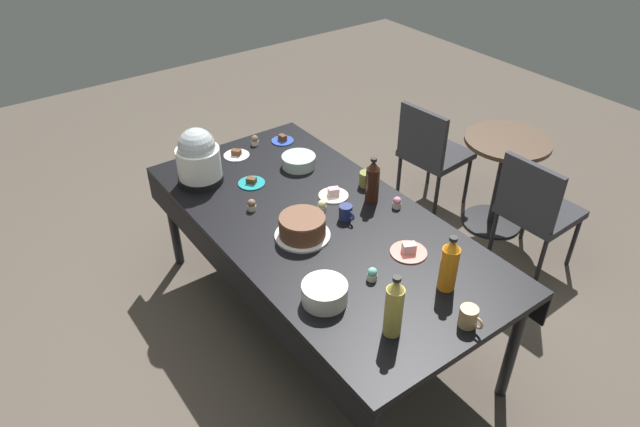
# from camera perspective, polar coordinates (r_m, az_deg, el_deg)

# --- Properties ---
(ground) EXTENTS (9.00, 9.00, 0.00)m
(ground) POSITION_cam_1_polar(r_m,az_deg,el_deg) (3.62, 0.00, -10.41)
(ground) COLOR brown
(potluck_table) EXTENTS (2.20, 1.10, 0.75)m
(potluck_table) POSITION_cam_1_polar(r_m,az_deg,el_deg) (3.17, 0.00, -1.66)
(potluck_table) COLOR black
(potluck_table) RESTS_ON ground
(frosted_layer_cake) EXTENTS (0.30, 0.30, 0.12)m
(frosted_layer_cake) POSITION_cam_1_polar(r_m,az_deg,el_deg) (2.99, -1.77, -1.36)
(frosted_layer_cake) COLOR silver
(frosted_layer_cake) RESTS_ON potluck_table
(slow_cooker) EXTENTS (0.27, 0.27, 0.35)m
(slow_cooker) POSITION_cam_1_polar(r_m,az_deg,el_deg) (3.46, -12.02, 5.45)
(slow_cooker) COLOR black
(slow_cooker) RESTS_ON potluck_table
(glass_salad_bowl) EXTENTS (0.21, 0.21, 0.07)m
(glass_salad_bowl) POSITION_cam_1_polar(r_m,az_deg,el_deg) (3.61, -2.13, 5.23)
(glass_salad_bowl) COLOR #B2C6BC
(glass_salad_bowl) RESTS_ON potluck_table
(ceramic_snack_bowl) EXTENTS (0.21, 0.21, 0.10)m
(ceramic_snack_bowl) POSITION_cam_1_polar(r_m,az_deg,el_deg) (2.62, 0.46, -7.91)
(ceramic_snack_bowl) COLOR silver
(ceramic_snack_bowl) RESTS_ON potluck_table
(dessert_plate_coral) EXTENTS (0.19, 0.19, 0.06)m
(dessert_plate_coral) POSITION_cam_1_polar(r_m,az_deg,el_deg) (2.94, 8.82, -3.67)
(dessert_plate_coral) COLOR #E07266
(dessert_plate_coral) RESTS_ON potluck_table
(dessert_plate_white) EXTENTS (0.17, 0.17, 0.04)m
(dessert_plate_white) POSITION_cam_1_polar(r_m,az_deg,el_deg) (3.77, -8.31, 5.83)
(dessert_plate_white) COLOR white
(dessert_plate_white) RESTS_ON potluck_table
(dessert_plate_teal) EXTENTS (0.16, 0.16, 0.04)m
(dessert_plate_teal) POSITION_cam_1_polar(r_m,az_deg,el_deg) (3.46, -6.83, 3.09)
(dessert_plate_teal) COLOR teal
(dessert_plate_teal) RESTS_ON potluck_table
(dessert_plate_cream) EXTENTS (0.17, 0.17, 0.05)m
(dessert_plate_cream) POSITION_cam_1_polar(r_m,az_deg,el_deg) (3.33, 1.35, 1.93)
(dessert_plate_cream) COLOR beige
(dessert_plate_cream) RESTS_ON potluck_table
(dessert_plate_cobalt) EXTENTS (0.15, 0.15, 0.05)m
(dessert_plate_cobalt) POSITION_cam_1_polar(r_m,az_deg,el_deg) (3.92, -3.75, 7.33)
(dessert_plate_cobalt) COLOR #2D4CB2
(dessert_plate_cobalt) RESTS_ON potluck_table
(cupcake_berry) EXTENTS (0.05, 0.05, 0.07)m
(cupcake_berry) POSITION_cam_1_polar(r_m,az_deg,el_deg) (3.22, -6.81, 0.85)
(cupcake_berry) COLOR beige
(cupcake_berry) RESTS_ON potluck_table
(cupcake_mint) EXTENTS (0.05, 0.05, 0.07)m
(cupcake_mint) POSITION_cam_1_polar(r_m,az_deg,el_deg) (3.25, 7.67, 1.09)
(cupcake_mint) COLOR beige
(cupcake_mint) RESTS_ON potluck_table
(cupcake_rose) EXTENTS (0.05, 0.05, 0.07)m
(cupcake_rose) POSITION_cam_1_polar(r_m,az_deg,el_deg) (3.88, -6.51, 7.25)
(cupcake_rose) COLOR beige
(cupcake_rose) RESTS_ON potluck_table
(cupcake_vanilla) EXTENTS (0.05, 0.05, 0.07)m
(cupcake_vanilla) POSITION_cam_1_polar(r_m,az_deg,el_deg) (2.75, 5.22, -6.02)
(cupcake_vanilla) COLOR beige
(cupcake_vanilla) RESTS_ON potluck_table
(cupcake_cocoa) EXTENTS (0.05, 0.05, 0.07)m
(cupcake_cocoa) POSITION_cam_1_polar(r_m,az_deg,el_deg) (3.19, 0.19, 0.76)
(cupcake_cocoa) COLOR beige
(cupcake_cocoa) RESTS_ON potluck_table
(soda_bottle_cola) EXTENTS (0.08, 0.08, 0.28)m
(soda_bottle_cola) POSITION_cam_1_polar(r_m,az_deg,el_deg) (3.23, 5.25, 3.17)
(soda_bottle_cola) COLOR #33190F
(soda_bottle_cola) RESTS_ON potluck_table
(soda_bottle_ginger_ale) EXTENTS (0.08, 0.08, 0.31)m
(soda_bottle_ginger_ale) POSITION_cam_1_polar(r_m,az_deg,el_deg) (2.43, 7.37, -9.25)
(soda_bottle_ginger_ale) COLOR gold
(soda_bottle_ginger_ale) RESTS_ON potluck_table
(soda_bottle_orange_juice) EXTENTS (0.08, 0.08, 0.30)m
(soda_bottle_orange_juice) POSITION_cam_1_polar(r_m,az_deg,el_deg) (2.69, 12.73, -4.99)
(soda_bottle_orange_juice) COLOR orange
(soda_bottle_orange_juice) RESTS_ON potluck_table
(coffee_mug_navy) EXTENTS (0.11, 0.07, 0.08)m
(coffee_mug_navy) POSITION_cam_1_polar(r_m,az_deg,el_deg) (3.12, 2.60, 0.10)
(coffee_mug_navy) COLOR navy
(coffee_mug_navy) RESTS_ON potluck_table
(coffee_mug_olive) EXTENTS (0.13, 0.09, 0.09)m
(coffee_mug_olive) POSITION_cam_1_polar(r_m,az_deg,el_deg) (3.42, 4.69, 3.44)
(coffee_mug_olive) COLOR olive
(coffee_mug_olive) RESTS_ON potluck_table
(coffee_mug_tan) EXTENTS (0.12, 0.08, 0.09)m
(coffee_mug_tan) POSITION_cam_1_polar(r_m,az_deg,el_deg) (2.59, 14.58, -9.93)
(coffee_mug_tan) COLOR tan
(coffee_mug_tan) RESTS_ON potluck_table
(maroon_chair_left) EXTENTS (0.48, 0.48, 0.85)m
(maroon_chair_left) POSITION_cam_1_polar(r_m,az_deg,el_deg) (4.43, 10.97, 6.27)
(maroon_chair_left) COLOR #333338
(maroon_chair_left) RESTS_ON ground
(maroon_chair_right) EXTENTS (0.45, 0.45, 0.85)m
(maroon_chair_right) POSITION_cam_1_polar(r_m,az_deg,el_deg) (3.95, 20.65, 0.63)
(maroon_chair_right) COLOR #333338
(maroon_chair_right) RESTS_ON ground
(round_cafe_table) EXTENTS (0.60, 0.60, 0.72)m
(round_cafe_table) POSITION_cam_1_polar(r_m,az_deg,el_deg) (4.32, 17.71, 4.46)
(round_cafe_table) COLOR #473323
(round_cafe_table) RESTS_ON ground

